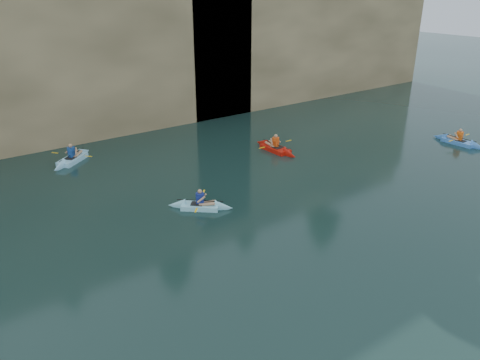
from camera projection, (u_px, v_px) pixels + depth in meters
ground at (308, 338)px, 13.72m from camera, size 160.00×160.00×0.00m
cliff at (25, 35)px, 33.74m from camera, size 70.00×16.00×12.00m
cliff_slab_center at (88, 49)px, 29.41m from camera, size 24.00×2.40×11.40m
cliff_slab_east at (317, 40)px, 40.46m from camera, size 26.00×2.40×9.84m
sea_cave_center at (0, 130)px, 27.32m from camera, size 3.50×1.00×3.20m
sea_cave_east at (203, 89)px, 34.58m from camera, size 5.00×1.00×4.50m
kayaker_ltblue_near at (200, 206)px, 21.44m from camera, size 2.74×2.55×1.19m
kayaker_red_far at (275, 148)px, 28.69m from camera, size 2.58×3.60×1.32m
kayaker_ltblue_mid at (72, 159)px, 26.98m from camera, size 3.24×2.86×1.35m
kayaker_blue_east at (459, 142)px, 29.91m from camera, size 2.46×3.54×1.25m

